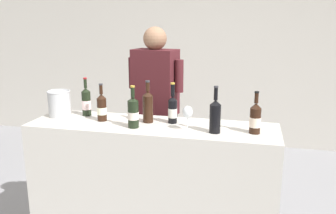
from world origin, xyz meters
name	(u,v)px	position (x,y,z in m)	size (l,w,h in m)	color
wall_back	(201,48)	(0.00, 2.60, 1.40)	(8.00, 0.10, 2.80)	beige
counter	(152,183)	(0.00, 0.00, 0.50)	(1.97, 0.54, 1.00)	beige
wine_bottle_0	(215,115)	(0.51, -0.09, 1.13)	(0.08, 0.08, 0.35)	black
wine_bottle_1	(133,112)	(-0.12, -0.11, 1.12)	(0.09, 0.09, 0.33)	black
wine_bottle_2	(148,106)	(-0.05, 0.06, 1.14)	(0.08, 0.08, 0.34)	black
wine_bottle_3	(102,107)	(-0.43, 0.01, 1.11)	(0.08, 0.08, 0.31)	black
wine_bottle_4	(86,102)	(-0.62, 0.14, 1.12)	(0.08, 0.08, 0.33)	black
wine_bottle_5	(255,118)	(0.79, -0.04, 1.11)	(0.08, 0.08, 0.31)	black
wine_bottle_6	(173,109)	(0.15, 0.08, 1.11)	(0.07, 0.07, 0.33)	black
wine_glass	(188,113)	(0.30, -0.08, 1.13)	(0.08, 0.08, 0.19)	silver
ice_bucket	(59,103)	(-0.83, 0.06, 1.11)	(0.19, 0.19, 0.22)	silver
person_server	(156,120)	(-0.14, 0.63, 0.86)	(0.56, 0.31, 1.75)	black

